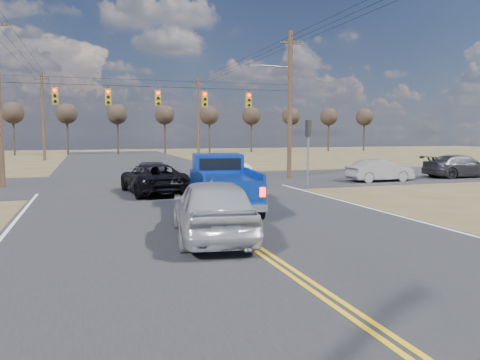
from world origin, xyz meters
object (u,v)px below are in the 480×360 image
object	(u,v)px
silver_suv	(213,208)
black_suv	(153,179)
cross_car_east_near	(380,171)
cross_car_east_far	(461,166)
pickup_truck	(222,184)
white_car_queue	(228,175)
dgrey_car_queue	(152,174)

from	to	relation	value
silver_suv	black_suv	xyz separation A→B (m)	(-0.31, 11.03, -0.14)
cross_car_east_near	cross_car_east_far	world-z (taller)	cross_car_east_far
cross_car_east_near	cross_car_east_far	bearing A→B (deg)	-86.34
pickup_truck	silver_suv	size ratio (longest dim) A/B	1.15
white_car_queue	black_suv	bearing A→B (deg)	10.08
black_suv	cross_car_east_far	distance (m)	21.91
pickup_truck	cross_car_east_far	world-z (taller)	pickup_truck
cross_car_east_near	dgrey_car_queue	bearing A→B (deg)	83.18
pickup_truck	cross_car_east_far	xyz separation A→B (m)	(19.87, 8.43, -0.30)
silver_suv	pickup_truck	bearing A→B (deg)	-101.14
black_suv	white_car_queue	distance (m)	4.70
silver_suv	dgrey_car_queue	world-z (taller)	silver_suv
pickup_truck	white_car_queue	world-z (taller)	pickup_truck
pickup_truck	cross_car_east_near	bearing A→B (deg)	39.04
dgrey_car_queue	cross_car_east_far	distance (m)	21.51
pickup_truck	cross_car_east_far	bearing A→B (deg)	30.66
white_car_queue	cross_car_east_near	xyz separation A→B (m)	(10.27, 0.16, -0.01)
silver_suv	cross_car_east_near	world-z (taller)	silver_suv
dgrey_car_queue	pickup_truck	bearing A→B (deg)	106.01
black_suv	white_car_queue	bearing A→B (deg)	-168.84
pickup_truck	dgrey_car_queue	size ratio (longest dim) A/B	1.21
dgrey_car_queue	cross_car_east_near	bearing A→B (deg)	-179.54
dgrey_car_queue	cross_car_east_near	size ratio (longest dim) A/B	1.18
black_suv	pickup_truck	bearing A→B (deg)	101.15
cross_car_east_far	cross_car_east_near	bearing A→B (deg)	97.27
black_suv	dgrey_car_queue	bearing A→B (deg)	-101.99
pickup_truck	black_suv	xyz separation A→B (m)	(-1.94, 6.28, -0.31)
pickup_truck	black_suv	world-z (taller)	pickup_truck
cross_car_east_far	white_car_queue	bearing A→B (deg)	94.86
silver_suv	cross_car_east_far	world-z (taller)	silver_suv
dgrey_car_queue	black_suv	bearing A→B (deg)	90.01
black_suv	dgrey_car_queue	size ratio (longest dim) A/B	1.09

